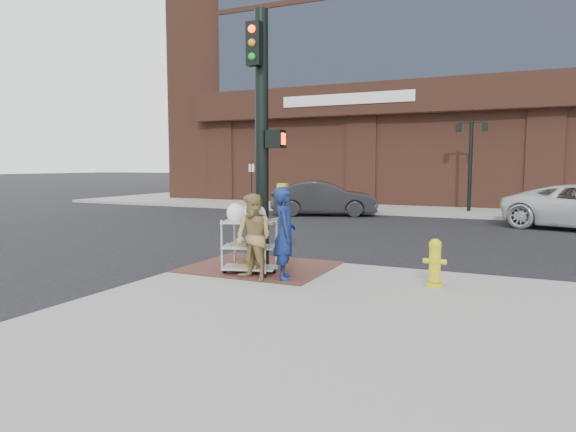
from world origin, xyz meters
The scene contains 12 objects.
ground centered at (0.00, 0.00, 0.00)m, with size 220.00×220.00×0.00m, color black.
brick_curb_ramp centered at (-0.60, 0.90, 0.16)m, with size 2.80×2.40×0.01m, color #502E25.
lamp_post centered at (2.00, 16.00, 2.62)m, with size 1.32×0.22×4.00m.
parking_sign centered at (-8.50, 15.00, 1.25)m, with size 0.05×0.05×2.20m, color black.
traffic_signal_pole centered at (-0.48, 0.77, 2.83)m, with size 0.61×0.51×5.00m.
woman_blue centered at (0.32, 0.09, 0.98)m, with size 0.61×0.40×1.67m, color navy.
pedestrian_tan centered at (-0.16, -0.19, 0.93)m, with size 0.75×0.59×1.55m, color olive.
sedan_dark centered at (-3.72, 12.83, 0.75)m, with size 1.58×4.54×1.50m, color black.
utility_cart centered at (-0.49, 0.25, 0.76)m, with size 1.09×0.81×1.36m.
fire_hydrant centered at (2.86, 0.63, 0.57)m, with size 0.39×0.27×0.82m.
newsbox_yellow centered at (-7.06, 15.67, 0.70)m, with size 0.47×0.42×1.11m, color yellow.
newsbox_blue centered at (-6.35, 14.82, 0.64)m, with size 0.42×0.38×0.99m, color #1B35B1.
Camera 1 is at (4.16, -8.15, 2.21)m, focal length 32.00 mm.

